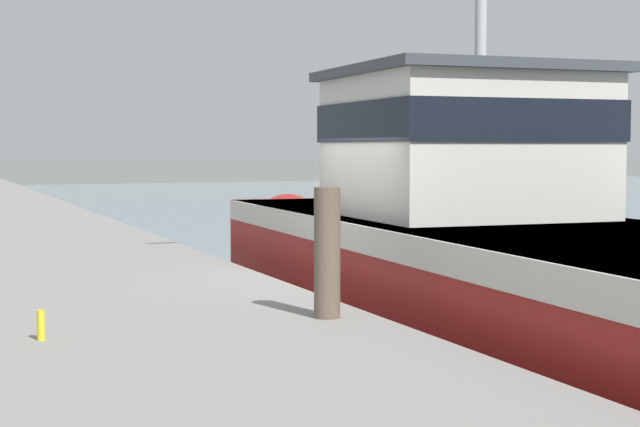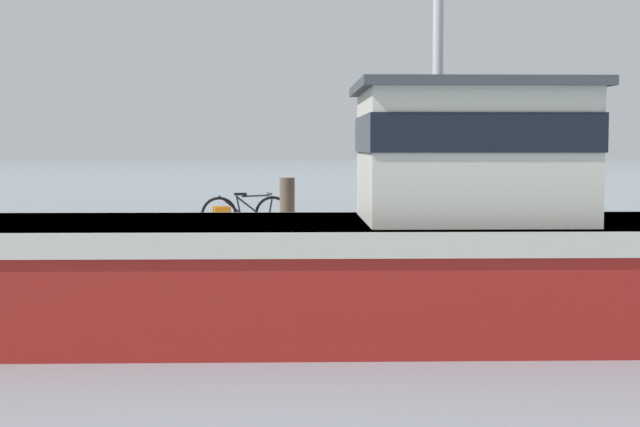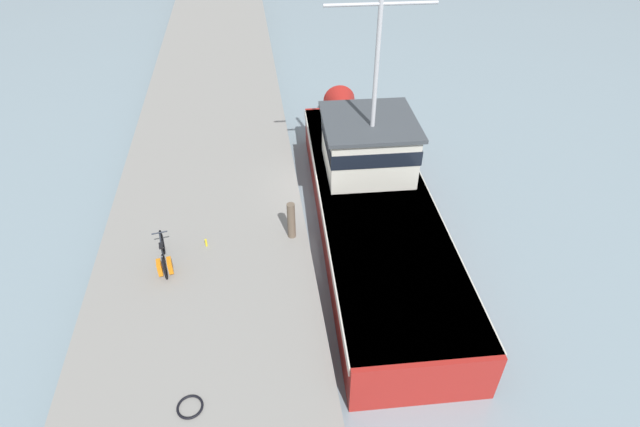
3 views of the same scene
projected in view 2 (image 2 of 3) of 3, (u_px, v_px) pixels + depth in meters
The scene contains 6 objects.
ground_plane at pixel (458, 319), 14.38m from camera, with size 320.00×320.00×0.00m, color gray.
dock_pier at pixel (411, 258), 18.67m from camera, with size 6.24×80.00×0.81m, color gray.
fishing_boat_main at pixel (397, 248), 13.16m from camera, with size 4.06×15.06×8.21m.
bicycle_touring at pixel (238, 214), 19.44m from camera, with size 0.60×1.78×0.79m.
mooring_post at pixel (287, 215), 15.80m from camera, with size 0.24×0.24×1.21m, color brown.
water_bottle_by_bike at pixel (278, 231), 18.40m from camera, with size 0.07×0.07×0.25m, color yellow.
Camera 2 is at (14.06, -3.03, 2.53)m, focal length 55.00 mm.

